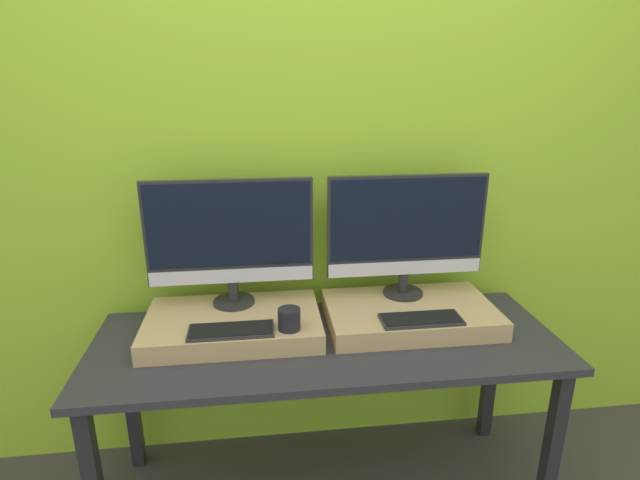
{
  "coord_description": "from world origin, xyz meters",
  "views": [
    {
      "loc": [
        -0.23,
        -1.33,
        1.65
      ],
      "look_at": [
        0.0,
        0.51,
        1.04
      ],
      "focal_mm": 28.0,
      "sensor_mm": 36.0,
      "label": 1
    }
  ],
  "objects": [
    {
      "name": "wooden_riser_right",
      "position": [
        0.35,
        0.4,
        0.75
      ],
      "size": [
        0.66,
        0.4,
        0.08
      ],
      "color": "tan",
      "rests_on": "workbench"
    },
    {
      "name": "keyboard_right",
      "position": [
        0.35,
        0.27,
        0.8
      ],
      "size": [
        0.3,
        0.12,
        0.01
      ],
      "color": "#2D2D2D",
      "rests_on": "wooden_riser_right"
    },
    {
      "name": "keyboard_left",
      "position": [
        -0.35,
        0.27,
        0.8
      ],
      "size": [
        0.3,
        0.12,
        0.01
      ],
      "color": "#2D2D2D",
      "rests_on": "wooden_riser_left"
    },
    {
      "name": "monitor_left",
      "position": [
        -0.35,
        0.51,
        1.07
      ],
      "size": [
        0.64,
        0.16,
        0.5
      ],
      "color": "#282828",
      "rests_on": "wooden_riser_left"
    },
    {
      "name": "mug",
      "position": [
        -0.14,
        0.27,
        0.83
      ],
      "size": [
        0.08,
        0.08,
        0.08
      ],
      "color": "black",
      "rests_on": "wooden_riser_left"
    },
    {
      "name": "monitor_right",
      "position": [
        0.35,
        0.51,
        1.07
      ],
      "size": [
        0.64,
        0.16,
        0.5
      ],
      "color": "#282828",
      "rests_on": "wooden_riser_right"
    },
    {
      "name": "workbench",
      "position": [
        0.0,
        0.32,
        0.64
      ],
      "size": [
        1.74,
        0.63,
        0.72
      ],
      "color": "#2D2D33",
      "rests_on": "ground_plane"
    },
    {
      "name": "wooden_riser_left",
      "position": [
        -0.35,
        0.4,
        0.75
      ],
      "size": [
        0.66,
        0.4,
        0.08
      ],
      "color": "tan",
      "rests_on": "workbench"
    },
    {
      "name": "wall_back",
      "position": [
        0.0,
        0.7,
        1.3
      ],
      "size": [
        8.0,
        0.04,
        2.6
      ],
      "color": "#9ED12D",
      "rests_on": "ground_plane"
    }
  ]
}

